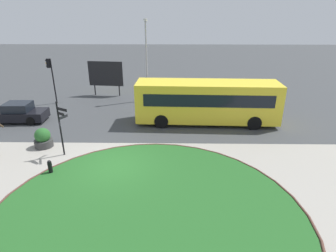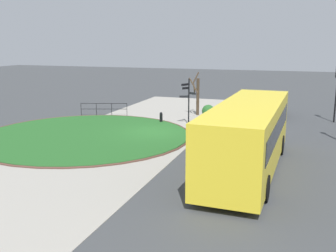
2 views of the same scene
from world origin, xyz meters
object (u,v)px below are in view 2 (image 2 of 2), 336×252
bollard_foreground (161,117)px  bus_yellow (248,135)px  street_tree_bare (197,94)px  signpost_directional (188,98)px  car_near_lane (272,108)px  planter_near_signpost (208,114)px

bollard_foreground → bus_yellow: bearing=39.8°
bollard_foreground → street_tree_bare: (-3.82, 1.68, 1.26)m
signpost_directional → bus_yellow: (8.78, 5.32, -0.25)m
bollard_foreground → car_near_lane: 9.17m
signpost_directional → bus_yellow: signpost_directional is taller
bollard_foreground → car_near_lane: car_near_lane is taller
bus_yellow → street_tree_bare: bearing=26.1°
bollard_foreground → street_tree_bare: 4.36m
signpost_directional → bus_yellow: bearing=31.2°
bus_yellow → car_near_lane: (-14.28, 0.01, -1.01)m
bollard_foreground → car_near_lane: bearing=126.7°
signpost_directional → street_tree_bare: bearing=-174.9°
bus_yellow → planter_near_signpost: bus_yellow is taller
bollard_foreground → planter_near_signpost: planter_near_signpost is taller
signpost_directional → bollard_foreground: signpost_directional is taller
bus_yellow → street_tree_bare: (-12.62, -5.66, 0.00)m
street_tree_bare → bollard_foreground: bearing=-23.7°
signpost_directional → planter_near_signpost: size_ratio=2.64×
car_near_lane → signpost_directional: bearing=133.9°
bus_yellow → street_tree_bare: street_tree_bare is taller
signpost_directional → planter_near_signpost: signpost_directional is taller
signpost_directional → bus_yellow: size_ratio=0.32×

